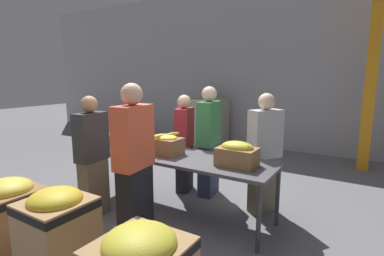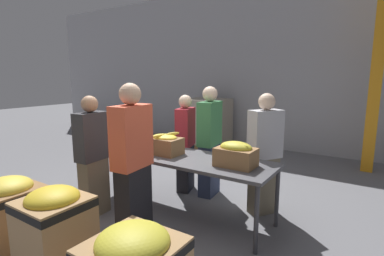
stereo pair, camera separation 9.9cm
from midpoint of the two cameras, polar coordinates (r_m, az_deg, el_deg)
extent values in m
plane|color=slate|center=(4.27, -4.64, -15.30)|extent=(30.00, 30.00, 0.00)
cube|color=#A8A8AD|center=(7.66, 14.49, 11.06)|extent=(16.00, 0.08, 4.00)
cube|color=#4C4C51|center=(4.00, -4.80, -5.24)|extent=(2.81, 0.80, 0.04)
cylinder|color=#38383D|center=(4.79, -20.40, -8.17)|extent=(0.05, 0.05, 0.75)
cylinder|color=#38383D|center=(3.26, 11.71, -16.58)|extent=(0.05, 0.05, 0.75)
cylinder|color=#38383D|center=(5.21, -14.52, -6.40)|extent=(0.05, 0.05, 0.75)
cylinder|color=#38383D|center=(3.84, 15.27, -12.45)|extent=(0.05, 0.05, 0.75)
cube|color=olive|center=(4.54, -14.52, -2.30)|extent=(0.42, 0.30, 0.17)
ellipsoid|color=yellow|center=(4.53, -14.57, -1.17)|extent=(0.38, 0.27, 0.08)
ellipsoid|color=yellow|center=(4.59, -15.01, -0.50)|extent=(0.16, 0.05, 0.05)
ellipsoid|color=yellow|center=(4.38, -14.19, -1.08)|extent=(0.21, 0.08, 0.04)
cube|color=olive|center=(3.97, -5.93, -3.43)|extent=(0.45, 0.30, 0.22)
ellipsoid|color=yellow|center=(3.95, -5.96, -1.80)|extent=(0.36, 0.26, 0.08)
ellipsoid|color=yellow|center=(3.97, -4.38, -1.13)|extent=(0.12, 0.21, 0.05)
ellipsoid|color=yellow|center=(3.88, -6.87, -1.51)|extent=(0.11, 0.21, 0.05)
cube|color=olive|center=(3.48, 7.76, -5.46)|extent=(0.45, 0.30, 0.21)
ellipsoid|color=gold|center=(3.45, 7.81, -3.61)|extent=(0.38, 0.26, 0.13)
ellipsoid|color=gold|center=(3.48, 6.09, -2.96)|extent=(0.08, 0.18, 0.05)
ellipsoid|color=gold|center=(3.46, 8.14, -2.86)|extent=(0.12, 0.15, 0.04)
ellipsoid|color=gold|center=(3.40, 8.83, -3.23)|extent=(0.18, 0.09, 0.05)
cube|color=#6B604C|center=(4.17, 12.72, -10.46)|extent=(0.36, 0.41, 0.76)
cube|color=#B2B2B7|center=(3.99, 13.10, -1.09)|extent=(0.41, 0.48, 0.63)
sphere|color=beige|center=(3.93, 13.34, 4.94)|extent=(0.21, 0.21, 0.21)
cube|color=black|center=(3.51, -11.52, -13.87)|extent=(0.25, 0.41, 0.83)
cube|color=#EA5B3D|center=(3.28, -11.99, -1.70)|extent=(0.27, 0.49, 0.68)
sphere|color=#DBAD89|center=(3.22, -12.28, 6.32)|extent=(0.23, 0.23, 0.23)
cube|color=#2D3856|center=(4.63, 2.55, -7.93)|extent=(0.25, 0.40, 0.79)
cube|color=#387A47|center=(4.46, 2.62, 0.89)|extent=(0.27, 0.47, 0.65)
sphere|color=beige|center=(4.41, 2.66, 6.50)|extent=(0.22, 0.22, 0.22)
cube|color=#6B604C|center=(4.19, -18.79, -10.75)|extent=(0.22, 0.37, 0.75)
cube|color=#333338|center=(4.01, -19.34, -1.60)|extent=(0.24, 0.44, 0.62)
sphere|color=tan|center=(3.95, -19.68, 4.28)|extent=(0.21, 0.21, 0.21)
cube|color=black|center=(4.81, -2.01, -7.65)|extent=(0.28, 0.39, 0.72)
cube|color=maroon|center=(4.65, -2.06, 0.13)|extent=(0.31, 0.45, 0.60)
sphere|color=beige|center=(4.60, -2.10, 5.06)|extent=(0.20, 0.20, 0.20)
cube|color=olive|center=(3.79, -31.98, -14.70)|extent=(0.58, 0.58, 0.67)
cube|color=black|center=(3.69, -32.39, -10.75)|extent=(0.59, 0.59, 0.07)
ellipsoid|color=yellow|center=(3.67, -32.49, -9.79)|extent=(0.50, 0.50, 0.20)
cube|color=tan|center=(3.12, -24.94, -18.71)|extent=(0.55, 0.55, 0.74)
cube|color=black|center=(2.99, -25.40, -13.37)|extent=(0.55, 0.55, 0.07)
ellipsoid|color=gold|center=(2.96, -25.49, -12.22)|extent=(0.46, 0.46, 0.19)
cube|color=black|center=(2.36, -11.18, -22.04)|extent=(0.64, 0.64, 0.07)
ellipsoid|color=gold|center=(2.32, -11.24, -20.66)|extent=(0.54, 0.54, 0.22)
cube|color=orange|center=(6.53, 30.78, 10.21)|extent=(0.20, 0.20, 4.00)
cube|color=olive|center=(7.72, 1.79, -3.12)|extent=(1.07, 1.07, 0.13)
cube|color=#A39984|center=(7.60, 1.82, 1.43)|extent=(0.99, 0.99, 1.11)
camera|label=1|loc=(0.05, -90.70, -0.12)|focal=28.00mm
camera|label=2|loc=(0.05, 89.30, 0.12)|focal=28.00mm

